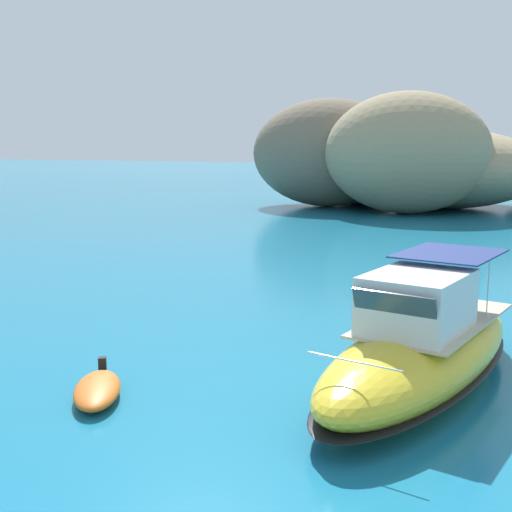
% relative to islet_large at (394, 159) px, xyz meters
% --- Properties ---
extents(islet_large, '(31.36, 26.01, 10.69)m').
position_rel_islet_large_xyz_m(islet_large, '(0.00, 0.00, 0.00)').
color(islet_large, '#756651').
rests_on(islet_large, ground).
extents(motorboat_yellow, '(4.91, 10.68, 3.22)m').
position_rel_islet_large_xyz_m(motorboat_yellow, '(11.09, -46.60, -3.68)').
color(motorboat_yellow, yellow).
rests_on(motorboat_yellow, ground).
extents(dinghy_tender, '(2.31, 2.79, 0.58)m').
position_rel_islet_large_xyz_m(dinghy_tender, '(4.06, -50.59, -4.48)').
color(dinghy_tender, orange).
rests_on(dinghy_tender, ground).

